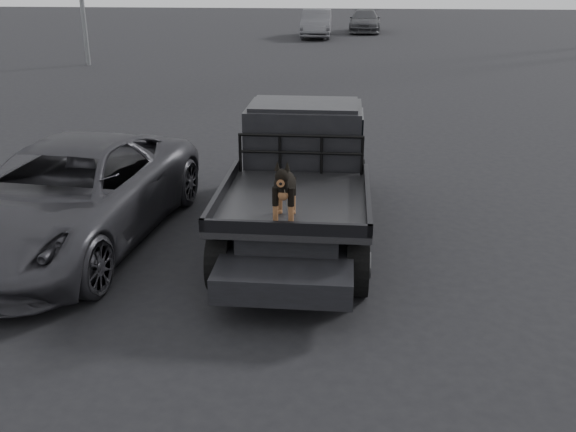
# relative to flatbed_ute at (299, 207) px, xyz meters

# --- Properties ---
(ground) EXTENTS (120.00, 120.00, 0.00)m
(ground) POSITION_rel_flatbed_ute_xyz_m (0.11, -2.24, -0.46)
(ground) COLOR black
(ground) RESTS_ON ground
(flatbed_ute) EXTENTS (2.00, 5.40, 0.92)m
(flatbed_ute) POSITION_rel_flatbed_ute_xyz_m (0.00, 0.00, 0.00)
(flatbed_ute) COLOR black
(flatbed_ute) RESTS_ON ground
(ute_cab) EXTENTS (1.72, 1.30, 0.88)m
(ute_cab) POSITION_rel_flatbed_ute_xyz_m (0.00, 0.95, 0.90)
(ute_cab) COLOR black
(ute_cab) RESTS_ON flatbed_ute
(headache_rack) EXTENTS (1.80, 0.08, 0.55)m
(headache_rack) POSITION_rel_flatbed_ute_xyz_m (0.00, 0.20, 0.74)
(headache_rack) COLOR black
(headache_rack) RESTS_ON flatbed_ute
(dog) EXTENTS (0.32, 0.60, 0.74)m
(dog) POSITION_rel_flatbed_ute_xyz_m (-0.05, -1.64, 0.83)
(dog) COLOR black
(dog) RESTS_ON flatbed_ute
(parked_suv) EXTENTS (2.85, 5.34, 1.43)m
(parked_suv) POSITION_rel_flatbed_ute_xyz_m (-3.21, -0.52, 0.25)
(parked_suv) COLOR #333238
(parked_suv) RESTS_ON ground
(distant_car_a) EXTENTS (1.67, 4.64, 1.52)m
(distant_car_a) POSITION_rel_flatbed_ute_xyz_m (-1.26, 29.18, 0.30)
(distant_car_a) COLOR #545459
(distant_car_a) RESTS_ON ground
(distant_car_b) EXTENTS (1.99, 4.61, 1.32)m
(distant_car_b) POSITION_rel_flatbed_ute_xyz_m (1.54, 32.64, 0.20)
(distant_car_b) COLOR #414246
(distant_car_b) RESTS_ON ground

